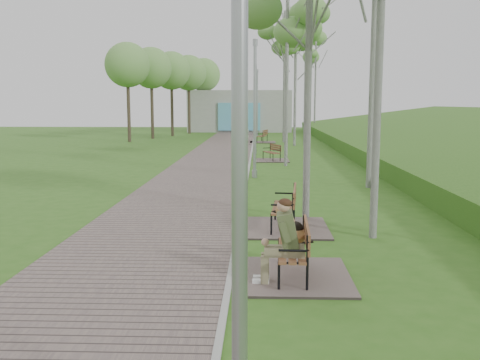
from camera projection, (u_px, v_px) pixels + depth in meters
The scene contains 16 objects.
walkway at pixel (211, 165), 24.23m from camera, with size 3.50×67.00×0.04m, color #645451.
kerb at pixel (249, 165), 24.17m from camera, with size 0.10×67.00×0.05m, color #999993.
building_north at pixel (240, 111), 53.09m from camera, with size 10.00×5.20×4.00m.
bench_main at pixel (289, 252), 8.61m from camera, with size 1.81×2.01×1.58m.
bench_second at pixel (284, 219), 12.04m from camera, with size 1.93×2.14×1.18m.
bench_third at pixel (272, 157), 26.15m from camera, with size 1.62×1.80×1.00m.
bench_far at pixel (262, 140), 38.24m from camera, with size 1.81×2.01×1.11m.
lamp_post_near at pixel (240, 163), 3.81m from camera, with size 0.20×0.20×5.13m.
lamp_post_second at pixel (255, 114), 19.91m from camera, with size 0.20×0.20×5.13m.
lamp_post_third at pixel (255, 113), 29.52m from camera, with size 0.19×0.19×4.88m.
lamp_post_far at pixel (257, 106), 44.26m from camera, with size 0.21×0.21×5.54m.
pedestrian_near at pixel (245, 132), 36.52m from camera, with size 0.60×0.39×1.64m, color beige.
birch_far_b at pixel (296, 53), 34.51m from camera, with size 2.50×2.50×7.65m.
birch_far_c at pixel (307, 7), 34.60m from camera, with size 2.96×2.96×11.40m.
birch_distant_a at pixel (285, 36), 37.43m from camera, with size 2.72×2.72×9.53m.
birch_distant_b at pixel (316, 40), 51.85m from camera, with size 2.76×2.76×11.24m.
Camera 1 is at (0.47, -2.51, 2.82)m, focal length 40.00 mm.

